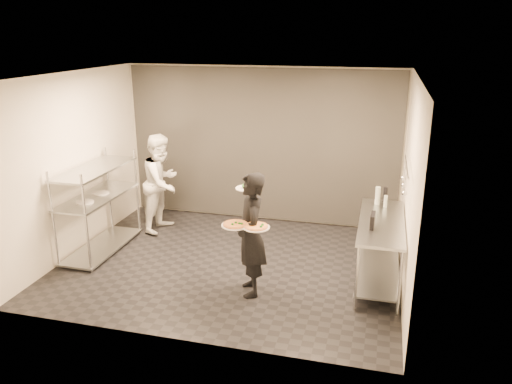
% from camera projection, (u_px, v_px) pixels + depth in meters
% --- Properties ---
extents(room_shell, '(5.00, 4.00, 2.80)m').
position_uv_depth(room_shell, '(250.00, 156.00, 8.22)').
color(room_shell, black).
rests_on(room_shell, ground).
extents(pass_rack, '(0.60, 1.60, 1.50)m').
position_uv_depth(pass_rack, '(98.00, 205.00, 7.84)').
color(pass_rack, silver).
rests_on(pass_rack, ground).
extents(prep_counter, '(0.60, 1.80, 0.92)m').
position_uv_depth(prep_counter, '(380.00, 240.00, 6.86)').
color(prep_counter, silver).
rests_on(prep_counter, ground).
extents(utensil_rail, '(0.07, 1.20, 0.31)m').
position_uv_depth(utensil_rail, '(405.00, 178.00, 6.51)').
color(utensil_rail, silver).
rests_on(utensil_rail, room_shell).
extents(waiter, '(0.60, 0.72, 1.67)m').
position_uv_depth(waiter, '(251.00, 235.00, 6.51)').
color(waiter, black).
rests_on(waiter, ground).
extents(chef, '(0.75, 0.91, 1.71)m').
position_uv_depth(chef, '(162.00, 183.00, 8.65)').
color(chef, white).
rests_on(chef, ground).
extents(pizza_plate_near, '(0.36, 0.36, 0.05)m').
position_uv_depth(pizza_plate_near, '(235.00, 224.00, 6.27)').
color(pizza_plate_near, silver).
rests_on(pizza_plate_near, waiter).
extents(pizza_plate_far, '(0.34, 0.34, 0.05)m').
position_uv_depth(pizza_plate_far, '(256.00, 227.00, 6.19)').
color(pizza_plate_far, silver).
rests_on(pizza_plate_far, waiter).
extents(salad_plate, '(0.31, 0.31, 0.07)m').
position_uv_depth(salad_plate, '(247.00, 187.00, 6.63)').
color(salad_plate, silver).
rests_on(salad_plate, waiter).
extents(pos_monitor, '(0.07, 0.26, 0.19)m').
position_uv_depth(pos_monitor, '(373.00, 220.00, 6.51)').
color(pos_monitor, black).
rests_on(pos_monitor, prep_counter).
extents(bottle_green, '(0.08, 0.08, 0.27)m').
position_uv_depth(bottle_green, '(378.00, 196.00, 7.36)').
color(bottle_green, '#97A598').
rests_on(bottle_green, prep_counter).
extents(bottle_clear, '(0.05, 0.05, 0.18)m').
position_uv_depth(bottle_clear, '(386.00, 201.00, 7.26)').
color(bottle_clear, '#97A598').
rests_on(bottle_clear, prep_counter).
extents(bottle_dark, '(0.07, 0.07, 0.23)m').
position_uv_depth(bottle_dark, '(385.00, 195.00, 7.46)').
color(bottle_dark, black).
rests_on(bottle_dark, prep_counter).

